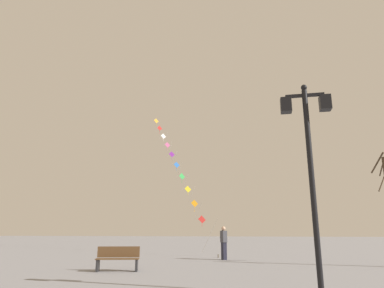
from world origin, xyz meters
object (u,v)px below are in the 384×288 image
(kite_flyer, at_px, (224,242))
(park_bench, at_px, (118,259))
(twin_lantern_lamp_post, at_px, (309,144))
(kite_train, at_px, (176,164))

(kite_flyer, xyz_separation_m, park_bench, (-3.40, -6.11, -0.45))
(twin_lantern_lamp_post, distance_m, kite_train, 19.16)
(park_bench, bearing_deg, kite_flyer, 46.19)
(kite_train, xyz_separation_m, park_bench, (1.01, -13.44, -6.18))
(kite_flyer, height_order, park_bench, kite_flyer)
(kite_train, distance_m, park_bench, 14.82)
(kite_train, relative_size, park_bench, 7.44)
(twin_lantern_lamp_post, distance_m, park_bench, 8.35)
(twin_lantern_lamp_post, relative_size, kite_train, 0.43)
(park_bench, bearing_deg, twin_lantern_lamp_post, -44.78)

